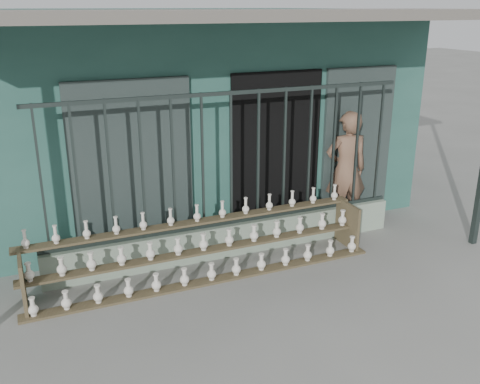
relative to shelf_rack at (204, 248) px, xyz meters
name	(u,v)px	position (x,y,z in m)	size (l,w,h in m)	color
ground	(273,298)	(0.54, -0.88, -0.36)	(60.00, 60.00, 0.00)	slate
workshop_building	(169,103)	(0.54, 3.35, 1.26)	(7.40, 6.60, 3.21)	#275349
parapet_wall	(231,238)	(0.54, 0.42, -0.14)	(5.00, 0.20, 0.45)	gray
security_fence	(231,160)	(0.54, 0.42, 0.99)	(5.00, 0.04, 1.80)	#283330
shelf_rack	(204,248)	(0.00, 0.00, 0.00)	(4.50, 0.68, 0.85)	brown
elderly_woman	(346,170)	(2.53, 0.68, 0.54)	(0.66, 0.43, 1.80)	brown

